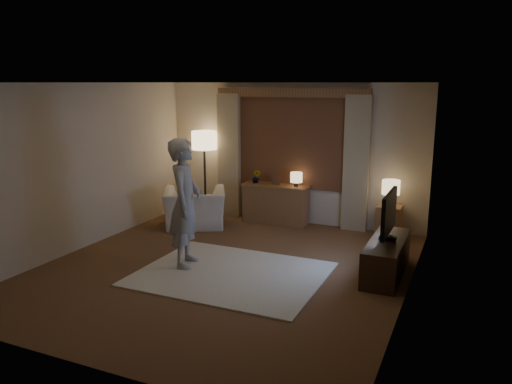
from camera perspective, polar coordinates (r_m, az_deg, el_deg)
The scene contains 13 objects.
room at distance 7.29m, azimuth -2.00°, elevation 2.41°, with size 5.04×5.54×2.64m.
rug at distance 7.00m, azimuth -2.83°, elevation -9.33°, with size 2.50×2.00×0.02m, color #F0E7CA.
sideboard at distance 9.37m, azimuth 2.27°, elevation -1.49°, with size 1.20×0.40×0.70m, color brown.
picture_frame at distance 9.27m, azimuth 2.29°, elevation 1.21°, with size 0.16×0.02×0.20m, color brown.
plant at distance 9.41m, azimuth 0.03°, elevation 1.70°, with size 0.17×0.13×0.30m, color #999999.
table_lamp_sideboard at distance 9.11m, azimuth 4.63°, elevation 1.61°, with size 0.22×0.22×0.30m.
floor_lamp at distance 9.83m, azimuth -5.94°, elevation 5.37°, with size 0.49×0.49×1.68m.
armchair at distance 9.18m, azimuth -7.01°, elevation -1.86°, with size 1.08×0.94×0.70m, color beige.
side_table at distance 8.81m, azimuth 14.95°, elevation -3.29°, with size 0.40×0.40×0.56m, color brown.
table_lamp_side at distance 8.67m, azimuth 15.16°, elevation 0.45°, with size 0.30×0.30×0.44m.
tv_stand at distance 7.12m, azimuth 14.68°, elevation -7.27°, with size 0.45×1.40×0.50m, color black.
tv at distance 6.94m, azimuth 14.94°, elevation -2.45°, with size 0.23×0.93×0.67m.
person at distance 7.11m, azimuth -8.10°, elevation -1.24°, with size 0.67×0.44×1.83m, color #A19D94.
Camera 1 is at (3.15, -5.95, 2.60)m, focal length 35.00 mm.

